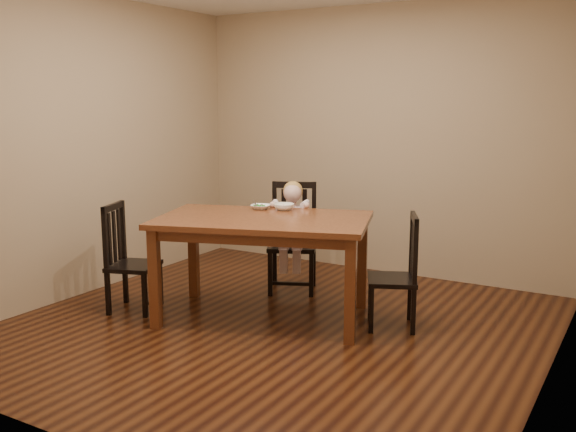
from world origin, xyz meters
The scene contains 9 objects.
room centered at (0.00, 0.00, 1.35)m, with size 4.01×4.01×2.71m.
dining_table centered at (-0.20, 0.15, 0.74)m, with size 1.91×1.48×0.84m.
chair_child centered at (-0.39, 0.97, 0.48)m, with size 0.57×0.56×1.01m.
chair_left centered at (-1.30, -0.26, 0.44)m, with size 0.49×0.50×0.91m.
chair_right centered at (0.82, 0.50, 0.43)m, with size 0.50×0.51×0.90m.
toddler centered at (-0.37, 0.92, 0.62)m, with size 0.32×0.40×0.55m, color silver, non-canonical shape.
bowl_peas centered at (-0.43, 0.46, 0.86)m, with size 0.16×0.16×0.04m, color white.
bowl_veg centered at (-0.23, 0.53, 0.87)m, with size 0.18×0.18×0.06m, color white.
fork centered at (-0.46, 0.43, 0.88)m, with size 0.10×0.09×0.05m.
Camera 1 is at (2.52, -4.11, 1.78)m, focal length 40.00 mm.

